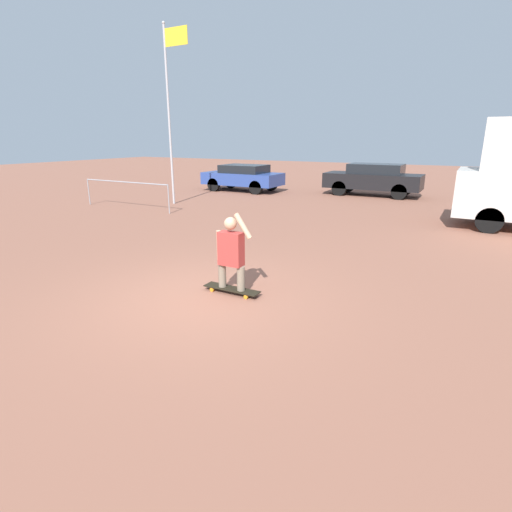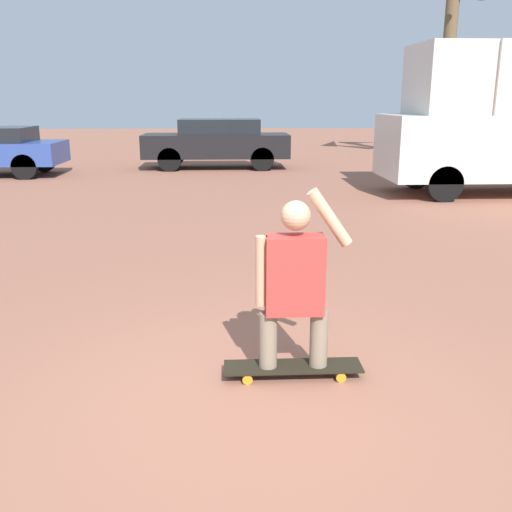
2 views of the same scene
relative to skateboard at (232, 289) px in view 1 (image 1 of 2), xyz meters
name	(u,v)px [view 1 (image 1 of 2)]	position (x,y,z in m)	size (l,w,h in m)	color
ground_plane	(201,298)	(-0.36, -0.45, -0.08)	(80.00, 80.00, 0.00)	#935B47
skateboard	(232,289)	(0.00, 0.00, 0.00)	(1.08, 0.26, 0.09)	black
person_skateboarder	(231,250)	(0.00, 0.00, 0.74)	(0.72, 0.22, 1.40)	gray
parked_car_black	(373,179)	(-0.80, 14.10, 0.74)	(4.52, 1.71, 1.52)	black
parked_car_blue	(243,177)	(-7.22, 12.60, 0.67)	(4.08, 1.89, 1.36)	black
flagpole	(170,102)	(-7.56, 7.54, 4.01)	(1.17, 0.12, 6.98)	#B7B7BC
plaza_railing_segment	(125,186)	(-8.45, 5.62, 0.83)	(4.38, 0.05, 1.08)	#99999E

